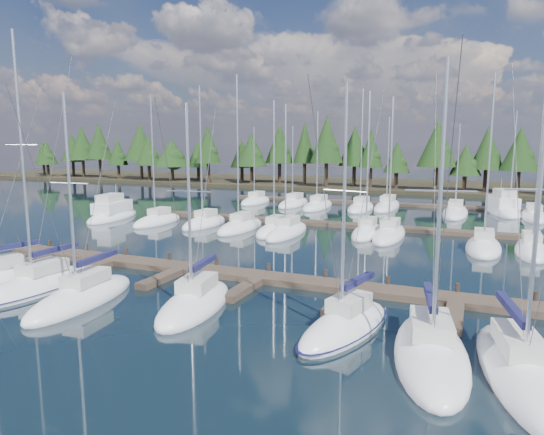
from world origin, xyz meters
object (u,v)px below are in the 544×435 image
at_px(front_sailboat_4, 345,326).
at_px(motor_yacht_left, 113,214).
at_px(front_sailboat_1, 39,285).
at_px(front_sailboat_2, 82,297).
at_px(main_dock, 258,280).
at_px(motor_yacht_right, 502,209).
at_px(front_sailboat_3, 195,303).
at_px(front_sailboat_6, 520,371).
at_px(front_sailboat_5, 431,353).

bearing_deg(front_sailboat_4, motor_yacht_left, 145.87).
height_order(front_sailboat_1, front_sailboat_2, front_sailboat_1).
height_order(main_dock, motor_yacht_right, motor_yacht_right).
bearing_deg(front_sailboat_3, front_sailboat_2, -165.88).
bearing_deg(front_sailboat_3, front_sailboat_4, -0.03).
bearing_deg(front_sailboat_1, front_sailboat_6, -2.32).
bearing_deg(front_sailboat_6, motor_yacht_left, 148.87).
distance_m(main_dock, front_sailboat_1, 13.60).
xyz_separation_m(front_sailboat_4, motor_yacht_right, (8.60, 46.39, 0.26)).
bearing_deg(front_sailboat_5, front_sailboat_1, 178.34).
relative_size(front_sailboat_3, front_sailboat_6, 0.88).
bearing_deg(front_sailboat_2, front_sailboat_6, -0.78).
xyz_separation_m(main_dock, front_sailboat_2, (-7.60, -7.45, 0.08)).
height_order(front_sailboat_5, front_sailboat_6, front_sailboat_6).
distance_m(front_sailboat_1, front_sailboat_6, 26.50).
xyz_separation_m(front_sailboat_1, motor_yacht_left, (-15.25, 24.13, 0.23)).
distance_m(front_sailboat_1, front_sailboat_3, 10.72).
height_order(main_dock, front_sailboat_2, front_sailboat_2).
distance_m(main_dock, front_sailboat_2, 10.64).
height_order(front_sailboat_2, front_sailboat_4, front_sailboat_4).
bearing_deg(front_sailboat_1, front_sailboat_4, 2.53).
relative_size(front_sailboat_1, front_sailboat_5, 1.24).
xyz_separation_m(front_sailboat_3, front_sailboat_5, (12.47, -1.52, -0.00)).
height_order(front_sailboat_1, motor_yacht_left, front_sailboat_1).
bearing_deg(motor_yacht_left, front_sailboat_3, -41.91).
distance_m(front_sailboat_4, motor_yacht_left, 41.50).
xyz_separation_m(front_sailboat_5, motor_yacht_left, (-38.41, 24.80, 0.25)).
height_order(main_dock, motor_yacht_left, motor_yacht_left).
relative_size(front_sailboat_5, motor_yacht_right, 1.22).
bearing_deg(front_sailboat_3, motor_yacht_right, 69.85).
bearing_deg(front_sailboat_1, motor_yacht_left, 122.29).
relative_size(main_dock, motor_yacht_left, 4.35).
bearing_deg(motor_yacht_right, main_dock, -111.36).
relative_size(front_sailboat_6, motor_yacht_right, 1.25).
bearing_deg(front_sailboat_4, front_sailboat_5, -20.51).
bearing_deg(front_sailboat_4, front_sailboat_2, -173.79).
bearing_deg(front_sailboat_3, front_sailboat_5, -6.95).
bearing_deg(front_sailboat_5, front_sailboat_2, -179.70).
distance_m(front_sailboat_2, front_sailboat_5, 18.92).
height_order(front_sailboat_1, front_sailboat_5, front_sailboat_1).
bearing_deg(front_sailboat_2, front_sailboat_4, 6.21).
relative_size(front_sailboat_4, front_sailboat_5, 0.96).
bearing_deg(motor_yacht_right, front_sailboat_4, -100.51).
bearing_deg(motor_yacht_left, main_dock, -32.79).
bearing_deg(front_sailboat_2, motor_yacht_left, 128.05).
bearing_deg(front_sailboat_4, front_sailboat_3, 179.97).
bearing_deg(main_dock, motor_yacht_right, 68.64).
distance_m(front_sailboat_5, motor_yacht_right, 48.12).
xyz_separation_m(main_dock, front_sailboat_4, (7.26, -5.83, 0.08)).
bearing_deg(front_sailboat_5, front_sailboat_4, 159.49).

